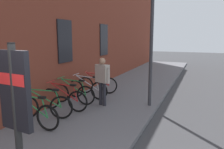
{
  "coord_description": "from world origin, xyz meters",
  "views": [
    {
      "loc": [
        -1.51,
        -1.4,
        2.6
      ],
      "look_at": [
        4.26,
        1.03,
        1.49
      ],
      "focal_mm": 35.05,
      "sensor_mm": 36.0,
      "label": 1
    }
  ],
  "objects": [
    {
      "name": "bicycle_end_of_row",
      "position": [
        4.39,
        2.84,
        0.51
      ],
      "size": [
        0.48,
        1.77,
        0.97
      ],
      "color": "black",
      "rests_on": "sidewalk_pavement"
    },
    {
      "name": "bicycle_far_end",
      "position": [
        6.8,
        2.79,
        0.51
      ],
      "size": [
        0.68,
        1.7,
        0.97
      ],
      "color": "black",
      "rests_on": "sidewalk_pavement"
    },
    {
      "name": "bicycle_leaning_wall",
      "position": [
        5.14,
        2.95,
        0.51
      ],
      "size": [
        0.48,
        1.77,
        0.97
      ],
      "color": "black",
      "rests_on": "sidewalk_pavement"
    },
    {
      "name": "ground",
      "position": [
        6.0,
        -1.0,
        0.0
      ],
      "size": [
        60.0,
        60.0,
        0.0
      ],
      "primitive_type": "plane",
      "color": "#38383A"
    },
    {
      "name": "bicycle_mid_rack",
      "position": [
        2.85,
        2.79,
        0.51
      ],
      "size": [
        0.48,
        1.77,
        0.97
      ],
      "color": "black",
      "rests_on": "sidewalk_pavement"
    },
    {
      "name": "station_facade",
      "position": [
        8.99,
        3.8,
        3.85
      ],
      "size": [
        22.0,
        0.65,
        7.71
      ],
      "color": "brown",
      "rests_on": "ground"
    },
    {
      "name": "street_lamp",
      "position": [
        6.05,
        0.3,
        3.27
      ],
      "size": [
        0.28,
        0.28,
        5.33
      ],
      "color": "#333338",
      "rests_on": "sidewalk_pavement"
    },
    {
      "name": "sidewalk_pavement",
      "position": [
        8.0,
        1.75,
        0.06
      ],
      "size": [
        24.0,
        3.5,
        0.12
      ],
      "primitive_type": "cube",
      "color": "slate",
      "rests_on": "ground"
    },
    {
      "name": "bicycle_under_window",
      "position": [
        5.94,
        2.81,
        0.51
      ],
      "size": [
        0.48,
        1.77,
        0.97
      ],
      "color": "black",
      "rests_on": "sidewalk_pavement"
    },
    {
      "name": "bicycle_beside_lamp",
      "position": [
        3.54,
        2.94,
        0.51
      ],
      "size": [
        0.7,
        1.69,
        0.97
      ],
      "color": "black",
      "rests_on": "sidewalk_pavement"
    },
    {
      "name": "transit_info_sign",
      "position": [
        0.62,
        0.92,
        1.72
      ],
      "size": [
        0.14,
        0.56,
        2.4
      ],
      "color": "black",
      "rests_on": "sidewalk_pavement"
    },
    {
      "name": "pedestrian_crossing_street",
      "position": [
        5.4,
        1.88,
        1.17
      ],
      "size": [
        0.38,
        0.63,
        1.72
      ],
      "color": "#26262D",
      "rests_on": "sidewalk_pavement"
    }
  ]
}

